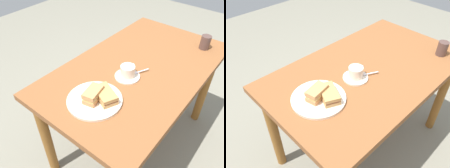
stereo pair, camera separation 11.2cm
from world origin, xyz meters
TOP-DOWN VIEW (x-y plane):
  - ground_plane at (0.00, 0.00)m, footprint 6.00×6.00m
  - dining_table at (0.00, 0.00)m, footprint 1.23×0.73m
  - sandwich_plate at (0.39, -0.01)m, footprint 0.28×0.28m
  - sandwich_front at (0.39, -0.01)m, footprint 0.12×0.09m
  - sandwich_back at (0.35, 0.03)m, footprint 0.13×0.16m
  - coffee_saucer at (0.13, 0.01)m, footprint 0.14×0.14m
  - coffee_cup at (0.12, 0.01)m, footprint 0.11×0.08m
  - spoon at (0.06, 0.04)m, footprint 0.09×0.05m
  - drinking_glass at (-0.45, 0.22)m, footprint 0.06×0.06m

SIDE VIEW (x-z plane):
  - ground_plane at x=0.00m, z-range 0.00..0.00m
  - dining_table at x=0.00m, z-range 0.26..0.98m
  - coffee_saucer at x=0.13m, z-range 0.72..0.73m
  - sandwich_plate at x=0.39m, z-range 0.72..0.74m
  - spoon at x=0.06m, z-range 0.73..0.74m
  - sandwich_back at x=0.35m, z-range 0.74..0.78m
  - coffee_cup at x=0.12m, z-range 0.73..0.80m
  - sandwich_front at x=0.39m, z-range 0.74..0.80m
  - drinking_glass at x=-0.45m, z-range 0.72..0.81m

